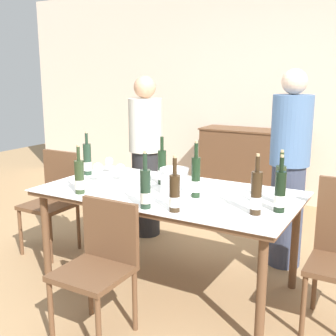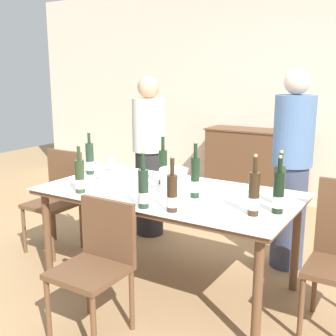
# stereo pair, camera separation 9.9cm
# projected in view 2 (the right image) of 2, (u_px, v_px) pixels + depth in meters

# --- Properties ---
(ground_plane) EXTENTS (12.00, 12.00, 0.00)m
(ground_plane) POSITION_uv_depth(u_px,v_px,m) (168.00, 283.00, 3.37)
(ground_plane) COLOR #A37F56
(back_wall) EXTENTS (8.00, 0.10, 2.80)m
(back_wall) POSITION_uv_depth(u_px,v_px,m) (279.00, 93.00, 5.31)
(back_wall) COLOR beige
(back_wall) RESTS_ON ground_plane
(sideboard_cabinet) EXTENTS (1.27, 0.46, 0.96)m
(sideboard_cabinet) POSITION_uv_depth(u_px,v_px,m) (256.00, 167.00, 5.35)
(sideboard_cabinet) COLOR brown
(sideboard_cabinet) RESTS_ON ground_plane
(dining_table) EXTENTS (1.95, 1.04, 0.77)m
(dining_table) POSITION_uv_depth(u_px,v_px,m) (168.00, 199.00, 3.22)
(dining_table) COLOR brown
(dining_table) RESTS_ON ground_plane
(ice_bucket) EXTENTS (0.22, 0.22, 0.19)m
(ice_bucket) POSITION_uv_depth(u_px,v_px,m) (174.00, 180.00, 3.11)
(ice_bucket) COLOR white
(ice_bucket) RESTS_ON dining_table
(wine_bottle_0) EXTENTS (0.07, 0.07, 0.39)m
(wine_bottle_0) POSITION_uv_depth(u_px,v_px,m) (163.00, 168.00, 3.38)
(wine_bottle_0) COLOR black
(wine_bottle_0) RESTS_ON dining_table
(wine_bottle_1) EXTENTS (0.07, 0.07, 0.38)m
(wine_bottle_1) POSITION_uv_depth(u_px,v_px,m) (278.00, 193.00, 2.67)
(wine_bottle_1) COLOR black
(wine_bottle_1) RESTS_ON dining_table
(wine_bottle_2) EXTENTS (0.07, 0.07, 0.37)m
(wine_bottle_2) POSITION_uv_depth(u_px,v_px,m) (80.00, 177.00, 3.13)
(wine_bottle_2) COLOR #28381E
(wine_bottle_2) RESTS_ON dining_table
(wine_bottle_3) EXTENTS (0.07, 0.07, 0.37)m
(wine_bottle_3) POSITION_uv_depth(u_px,v_px,m) (172.00, 194.00, 2.70)
(wine_bottle_3) COLOR #332314
(wine_bottle_3) RESTS_ON dining_table
(wine_bottle_4) EXTENTS (0.07, 0.07, 0.39)m
(wine_bottle_4) POSITION_uv_depth(u_px,v_px,m) (143.00, 189.00, 2.77)
(wine_bottle_4) COLOR #1E3323
(wine_bottle_4) RESTS_ON dining_table
(wine_bottle_5) EXTENTS (0.07, 0.07, 0.39)m
(wine_bottle_5) POSITION_uv_depth(u_px,v_px,m) (90.00, 159.00, 3.71)
(wine_bottle_5) COLOR #1E3323
(wine_bottle_5) RESTS_ON dining_table
(wine_bottle_6) EXTENTS (0.07, 0.07, 0.38)m
(wine_bottle_6) POSITION_uv_depth(u_px,v_px,m) (280.00, 186.00, 2.84)
(wine_bottle_6) COLOR #28381E
(wine_bottle_6) RESTS_ON dining_table
(wine_bottle_7) EXTENTS (0.07, 0.07, 0.41)m
(wine_bottle_7) POSITION_uv_depth(u_px,v_px,m) (195.00, 178.00, 3.01)
(wine_bottle_7) COLOR black
(wine_bottle_7) RESTS_ON dining_table
(wine_bottle_8) EXTENTS (0.07, 0.07, 0.39)m
(wine_bottle_8) POSITION_uv_depth(u_px,v_px,m) (254.00, 195.00, 2.63)
(wine_bottle_8) COLOR #332314
(wine_bottle_8) RESTS_ON dining_table
(wine_glass_0) EXTENTS (0.08, 0.08, 0.15)m
(wine_glass_0) POSITION_uv_depth(u_px,v_px,m) (122.00, 169.00, 3.50)
(wine_glass_0) COLOR white
(wine_glass_0) RESTS_ON dining_table
(wine_glass_1) EXTENTS (0.08, 0.08, 0.14)m
(wine_glass_1) POSITION_uv_depth(u_px,v_px,m) (111.00, 162.00, 3.79)
(wine_glass_1) COLOR white
(wine_glass_1) RESTS_ON dining_table
(wine_glass_2) EXTENTS (0.09, 0.09, 0.16)m
(wine_glass_2) POSITION_uv_depth(u_px,v_px,m) (99.00, 168.00, 3.46)
(wine_glass_2) COLOR white
(wine_glass_2) RESTS_ON dining_table
(wine_glass_3) EXTENTS (0.09, 0.09, 0.14)m
(wine_glass_3) POSITION_uv_depth(u_px,v_px,m) (186.00, 190.00, 2.87)
(wine_glass_3) COLOR white
(wine_glass_3) RESTS_ON dining_table
(chair_left_end) EXTENTS (0.42, 0.42, 0.93)m
(chair_left_end) POSITION_uv_depth(u_px,v_px,m) (58.00, 194.00, 3.97)
(chair_left_end) COLOR brown
(chair_left_end) RESTS_ON ground_plane
(chair_near_front) EXTENTS (0.42, 0.42, 0.86)m
(chair_near_front) POSITION_uv_depth(u_px,v_px,m) (98.00, 258.00, 2.67)
(chair_near_front) COLOR brown
(chair_near_front) RESTS_ON ground_plane
(person_host) EXTENTS (0.33, 0.33, 1.62)m
(person_host) POSITION_uv_depth(u_px,v_px,m) (149.00, 157.00, 4.26)
(person_host) COLOR #262628
(person_host) RESTS_ON ground_plane
(person_guest_left) EXTENTS (0.33, 0.33, 1.68)m
(person_guest_left) POSITION_uv_depth(u_px,v_px,m) (291.00, 171.00, 3.51)
(person_guest_left) COLOR #383F56
(person_guest_left) RESTS_ON ground_plane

